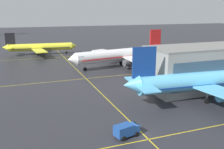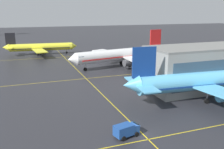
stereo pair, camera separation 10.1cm
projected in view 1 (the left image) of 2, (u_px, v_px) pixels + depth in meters
name	position (u px, v px, depth m)	size (l,w,h in m)	color
ground_plane	(143.00, 134.00, 40.82)	(600.00, 600.00, 0.00)	#28282D
airliner_front_gate	(206.00, 81.00, 56.22)	(40.69, 34.98, 12.64)	#5BB7E5
airliner_second_row	(122.00, 55.00, 89.75)	(40.91, 34.84, 12.75)	white
airliner_third_row	(40.00, 47.00, 113.91)	(33.20, 28.51, 10.32)	yellow
taxiway_markings	(86.00, 79.00, 74.22)	(152.70, 128.11, 0.01)	yellow
service_truck_red_van	(127.00, 130.00, 39.66)	(4.42, 2.88, 2.10)	#1E4793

